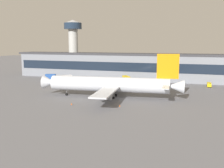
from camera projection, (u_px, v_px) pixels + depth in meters
name	position (u px, v px, depth m)	size (l,w,h in m)	color
ground_plane	(121.00, 99.00, 105.38)	(600.00, 600.00, 0.00)	slate
terminal_building	(149.00, 67.00, 157.41)	(176.40, 14.94, 15.99)	gray
airliner	(111.00, 84.00, 106.53)	(58.93, 50.27, 18.06)	silver
control_tower	(73.00, 42.00, 174.59)	(11.73, 11.73, 37.34)	#B7B7B2
fuel_truck	(65.00, 78.00, 154.47)	(7.60, 8.20, 3.35)	white
belt_loader	(209.00, 85.00, 133.66)	(2.19, 6.43, 1.95)	yellow
stair_truck	(51.00, 77.00, 158.40)	(6.44, 4.06, 3.55)	#2651A5
baggage_tug	(103.00, 81.00, 145.81)	(2.71, 3.93, 1.85)	red
catering_truck	(126.00, 79.00, 144.39)	(6.01, 7.49, 4.15)	yellow
traffic_cone_0	(72.00, 104.00, 94.71)	(0.54, 0.54, 0.68)	#F2590C
traffic_cone_1	(120.00, 106.00, 92.18)	(0.46, 0.46, 0.57)	#F2590C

